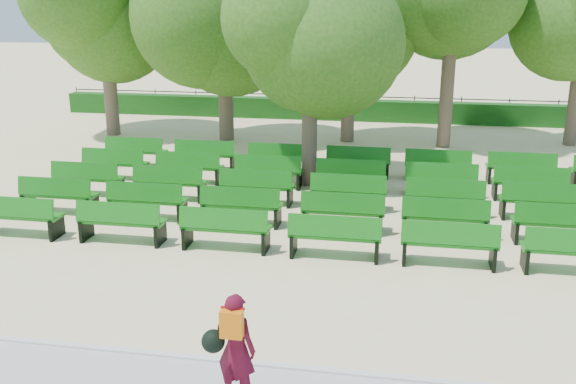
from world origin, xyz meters
name	(u,v)px	position (x,y,z in m)	size (l,w,h in m)	color
ground	(290,224)	(0.00, 0.00, 0.00)	(120.00, 120.00, 0.00)	beige
curb	(217,361)	(0.00, -6.25, 0.05)	(30.00, 0.12, 0.10)	silver
hedge	(345,110)	(0.00, 14.00, 0.45)	(26.00, 0.70, 0.90)	#154A14
fence	(346,118)	(0.00, 14.40, 0.00)	(26.00, 0.10, 1.02)	black
tree_line	(335,138)	(0.00, 10.00, 0.00)	(21.80, 6.80, 7.04)	#34631A
bench_array	(347,205)	(1.23, 1.41, 0.10)	(1.93, 0.67, 1.20)	#136C14
tree_among	(310,36)	(-0.06, 3.48, 4.18)	(4.38, 4.38, 6.17)	brown
person	(234,347)	(0.51, -7.13, 0.85)	(0.76, 0.51, 1.53)	#4B0A1C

